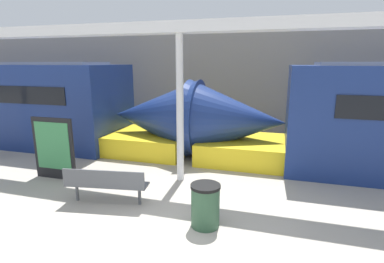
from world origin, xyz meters
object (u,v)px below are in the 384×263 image
at_px(support_column_near, 180,110).
at_px(poster_board, 54,148).
at_px(train_right, 7,104).
at_px(trash_bin, 205,205).
at_px(bench_near, 106,183).

bearing_deg(support_column_near, poster_board, -164.99).
height_order(train_right, trash_bin, train_right).
xyz_separation_m(bench_near, poster_board, (-2.21, 0.98, 0.35)).
relative_size(train_right, bench_near, 8.41).
height_order(bench_near, poster_board, poster_board).
bearing_deg(train_right, poster_board, -32.66).
xyz_separation_m(train_right, poster_board, (4.94, -3.16, -0.62)).
bearing_deg(bench_near, support_column_near, 49.68).
bearing_deg(poster_board, train_right, 147.34).
bearing_deg(support_column_near, train_right, 164.78).
bearing_deg(bench_near, trash_bin, -15.43).
distance_m(poster_board, support_column_near, 3.65).
bearing_deg(trash_bin, support_column_near, 119.74).
relative_size(trash_bin, poster_board, 0.50).
bearing_deg(poster_board, trash_bin, -15.34).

